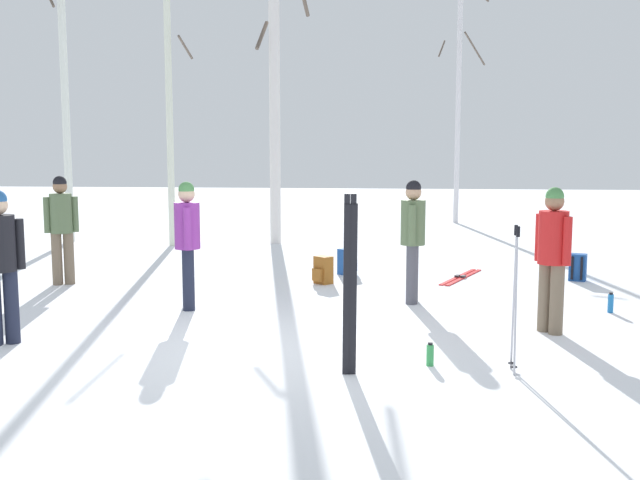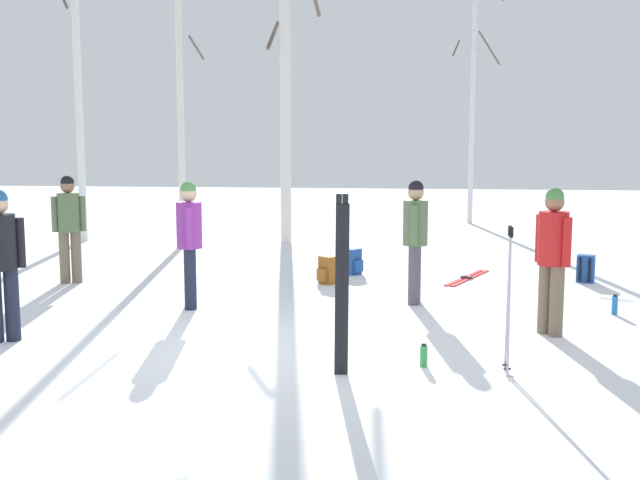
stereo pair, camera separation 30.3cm
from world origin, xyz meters
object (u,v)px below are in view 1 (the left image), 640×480
person_2 (413,233)px  birch_tree_2 (274,67)px  person_0 (553,250)px  water_bottle_0 (430,355)px  person_4 (187,237)px  ski_poles_0 (515,295)px  person_3 (0,257)px  backpack_1 (323,270)px  backpack_0 (578,268)px  birch_tree_0 (63,57)px  birch_tree_1 (169,68)px  birch_tree_3 (459,79)px  ski_pair_planted_0 (350,286)px  backpack_2 (347,262)px  ski_pair_lying_0 (461,277)px  water_bottle_1 (611,303)px  person_1 (61,223)px

person_2 → birch_tree_2: size_ratio=0.23×
person_0 → water_bottle_0: person_0 is taller
person_0 → person_4: (-4.58, 0.86, 0.00)m
person_4 → ski_poles_0: bearing=-32.5°
person_0 → person_3: 6.24m
backpack_1 → person_2: bearing=-44.2°
person_0 → backpack_0: person_0 is taller
ski_poles_0 → birch_tree_0: birch_tree_0 is taller
birch_tree_1 → birch_tree_2: size_ratio=0.99×
birch_tree_3 → ski_pair_planted_0: bearing=-98.7°
backpack_1 → birch_tree_1: birch_tree_1 is taller
backpack_2 → birch_tree_2: bearing=115.1°
backpack_1 → backpack_0: bearing=9.1°
person_4 → ski_poles_0: 4.63m
ski_poles_0 → birch_tree_1: 10.98m
ski_pair_lying_0 → backpack_1: (-2.24, -0.76, 0.20)m
person_4 → birch_tree_3: size_ratio=0.22×
birch_tree_1 → ski_poles_0: bearing=-55.7°
ski_poles_0 → ski_pair_planted_0: bearing=-172.0°
water_bottle_0 → water_bottle_1: water_bottle_1 is taller
person_2 → ski_pair_lying_0: person_2 is taller
ski_pair_lying_0 → birch_tree_3: size_ratio=0.21×
birch_tree_1 → backpack_2: bearing=-39.4°
person_4 → water_bottle_1: size_ratio=6.40×
person_1 → ski_pair_planted_0: size_ratio=0.98×
person_2 → ski_pair_lying_0: (0.87, 2.09, -0.97)m
person_0 → birch_tree_2: birch_tree_2 is taller
birch_tree_2 → birch_tree_0: bearing=-177.2°
ski_pair_planted_0 → water_bottle_0: 1.15m
person_2 → birch_tree_2: (-2.88, 6.16, 2.90)m
ski_pair_planted_0 → birch_tree_3: birch_tree_3 is taller
water_bottle_0 → water_bottle_1: 3.63m
water_bottle_0 → ski_pair_planted_0: bearing=-155.4°
water_bottle_1 → person_1: bearing=171.1°
ski_pair_lying_0 → birch_tree_1: (-5.92, 3.45, 3.81)m
person_2 → ski_pair_planted_0: 3.46m
person_4 → ski_poles_0: size_ratio=1.19×
backpack_2 → ski_poles_0: bearing=-70.3°
water_bottle_1 → birch_tree_0: (-10.15, 6.32, 3.98)m
person_4 → ski_pair_planted_0: ski_pair_planted_0 is taller
backpack_0 → backpack_2: bearing=176.2°
backpack_0 → birch_tree_0: birch_tree_0 is taller
ski_pair_planted_0 → ski_poles_0: ski_pair_planted_0 is taller
person_2 → ski_poles_0: (0.89, -3.17, -0.21)m
person_4 → backpack_1: 2.71m
ski_pair_planted_0 → ski_poles_0: (1.58, 0.22, -0.10)m
person_2 → birch_tree_0: bearing=141.9°
person_3 → water_bottle_1: 7.56m
person_3 → water_bottle_1: bearing=17.5°
backpack_0 → backpack_2: same height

